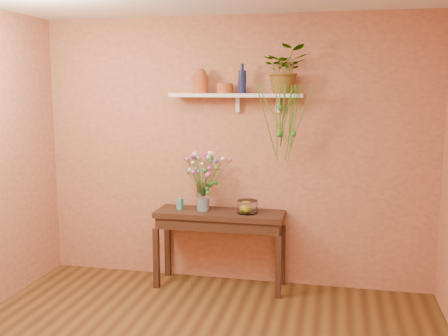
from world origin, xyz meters
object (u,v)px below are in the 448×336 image
at_px(sideboard, 220,222).
at_px(blue_bottle, 242,81).
at_px(terracotta_jug, 201,81).
at_px(spider_plant, 285,69).
at_px(glass_vase, 203,199).
at_px(glass_bowl, 247,207).
at_px(bouquet, 204,168).

distance_m(sideboard, blue_bottle, 1.41).
xyz_separation_m(terracotta_jug, blue_bottle, (0.41, 0.00, -0.00)).
bearing_deg(spider_plant, blue_bottle, -179.80).
height_order(sideboard, blue_bottle, blue_bottle).
distance_m(sideboard, glass_vase, 0.29).
relative_size(spider_plant, glass_bowl, 2.20).
bearing_deg(bouquet, sideboard, -3.64).
height_order(sideboard, terracotta_jug, terracotta_jug).
xyz_separation_m(sideboard, glass_vase, (-0.17, 0.01, 0.23)).
bearing_deg(blue_bottle, terracotta_jug, -179.97).
bearing_deg(glass_bowl, spider_plant, 12.96).
bearing_deg(spider_plant, sideboard, -172.85).
bearing_deg(spider_plant, glass_bowl, -167.04).
xyz_separation_m(blue_bottle, glass_vase, (-0.38, -0.07, -1.16)).
bearing_deg(bouquet, spider_plant, 4.95).
bearing_deg(sideboard, terracotta_jug, 160.03).
relative_size(terracotta_jug, spider_plant, 0.54).
distance_m(terracotta_jug, bouquet, 0.85).
height_order(terracotta_jug, spider_plant, spider_plant).
height_order(blue_bottle, spider_plant, spider_plant).
distance_m(glass_vase, bouquet, 0.32).
relative_size(glass_vase, bouquet, 0.50).
height_order(sideboard, glass_bowl, glass_bowl).
xyz_separation_m(terracotta_jug, glass_vase, (0.03, -0.07, -1.16)).
distance_m(glass_vase, glass_bowl, 0.45).
bearing_deg(glass_vase, glass_bowl, -0.75).
bearing_deg(bouquet, glass_bowl, -1.41).
xyz_separation_m(sideboard, terracotta_jug, (-0.21, 0.08, 1.39)).
xyz_separation_m(glass_vase, glass_bowl, (0.45, -0.01, -0.06)).
bearing_deg(glass_bowl, terracotta_jug, 171.07).
bearing_deg(bouquet, terracotta_jug, 126.58).
height_order(blue_bottle, glass_bowl, blue_bottle).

